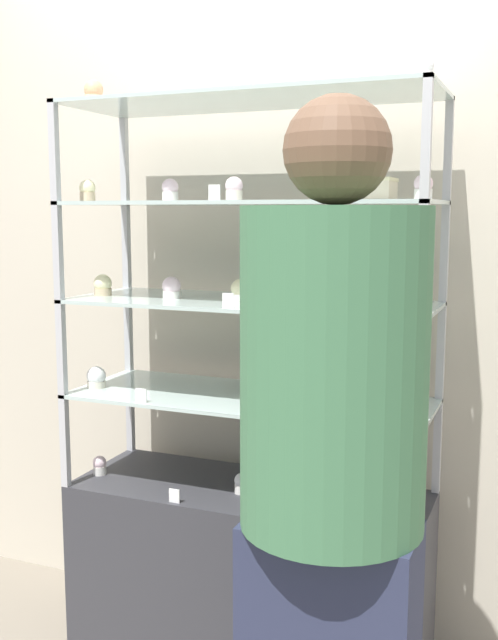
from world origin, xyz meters
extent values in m
cube|color=beige|center=(0.00, 0.36, 1.30)|extent=(8.00, 0.05, 2.60)
cube|color=#333338|center=(0.00, 0.00, 0.32)|extent=(1.17, 0.43, 0.63)
cube|color=#B7B7BC|center=(-0.57, 0.20, 0.79)|extent=(0.02, 0.02, 0.31)
cube|color=#B7B7BC|center=(0.57, 0.20, 0.79)|extent=(0.02, 0.02, 0.31)
cube|color=#B7B7BC|center=(-0.57, -0.20, 0.79)|extent=(0.02, 0.02, 0.31)
cube|color=#B7B7BC|center=(0.57, -0.20, 0.79)|extent=(0.02, 0.02, 0.31)
cube|color=#B2C6C1|center=(0.00, 0.00, 0.94)|extent=(1.17, 0.43, 0.01)
cube|color=#B7B7BC|center=(-0.57, 0.20, 1.10)|extent=(0.02, 0.02, 0.31)
cube|color=#B7B7BC|center=(0.57, 0.20, 1.10)|extent=(0.02, 0.02, 0.31)
cube|color=#B7B7BC|center=(-0.57, -0.20, 1.10)|extent=(0.02, 0.02, 0.31)
cube|color=#B7B7BC|center=(0.57, -0.20, 1.10)|extent=(0.02, 0.02, 0.31)
cube|color=#B2C6C1|center=(0.00, 0.00, 1.25)|extent=(1.17, 0.43, 0.01)
cube|color=#B7B7BC|center=(-0.57, 0.20, 1.41)|extent=(0.02, 0.02, 0.31)
cube|color=#B7B7BC|center=(0.57, 0.20, 1.41)|extent=(0.02, 0.02, 0.31)
cube|color=#B7B7BC|center=(-0.57, -0.20, 1.41)|extent=(0.02, 0.02, 0.31)
cube|color=#B7B7BC|center=(0.57, -0.20, 1.41)|extent=(0.02, 0.02, 0.31)
cube|color=#B2C6C1|center=(0.00, 0.00, 1.56)|extent=(1.17, 0.43, 0.01)
cube|color=#B7B7BC|center=(-0.57, 0.20, 1.72)|extent=(0.02, 0.02, 0.31)
cube|color=#B7B7BC|center=(0.57, 0.20, 1.72)|extent=(0.02, 0.02, 0.31)
cube|color=#B7B7BC|center=(-0.57, -0.20, 1.72)|extent=(0.02, 0.02, 0.31)
cube|color=#B7B7BC|center=(0.57, -0.20, 1.72)|extent=(0.02, 0.02, 0.31)
cube|color=#B2C6C1|center=(0.00, 0.00, 1.87)|extent=(1.17, 0.43, 0.01)
cylinder|color=beige|center=(0.13, 0.05, 0.99)|extent=(0.21, 0.21, 0.10)
cylinder|color=#F4EAB2|center=(0.13, 0.05, 1.05)|extent=(0.22, 0.22, 0.02)
cube|color=beige|center=(0.32, 0.03, 1.59)|extent=(0.24, 0.13, 0.05)
cube|color=#F4EAB2|center=(0.32, 0.03, 1.63)|extent=(0.24, 0.13, 0.01)
cylinder|color=white|center=(-0.53, -0.07, 0.65)|extent=(0.04, 0.04, 0.03)
sphere|color=silver|center=(-0.53, -0.07, 0.67)|extent=(0.05, 0.05, 0.05)
cylinder|color=white|center=(-0.01, -0.04, 0.65)|extent=(0.04, 0.04, 0.03)
sphere|color=white|center=(-0.01, -0.04, 0.67)|extent=(0.05, 0.05, 0.05)
cylinder|color=beige|center=(0.53, -0.05, 0.65)|extent=(0.04, 0.04, 0.03)
sphere|color=#E5996B|center=(0.53, -0.05, 0.67)|extent=(0.05, 0.05, 0.05)
cube|color=white|center=(-0.17, -0.20, 0.65)|extent=(0.04, 0.00, 0.04)
cylinder|color=beige|center=(-0.52, -0.08, 0.95)|extent=(0.06, 0.06, 0.02)
sphere|color=white|center=(-0.52, -0.08, 0.98)|extent=(0.06, 0.06, 0.06)
cylinder|color=beige|center=(0.52, -0.10, 0.95)|extent=(0.06, 0.06, 0.02)
sphere|color=silver|center=(0.52, -0.10, 0.98)|extent=(0.06, 0.06, 0.06)
cube|color=white|center=(-0.28, -0.20, 0.97)|extent=(0.04, 0.00, 0.04)
cylinder|color=#CCB28C|center=(-0.51, -0.05, 1.27)|extent=(0.06, 0.06, 0.02)
sphere|color=#F4EAB2|center=(-0.51, -0.05, 1.30)|extent=(0.06, 0.06, 0.06)
cylinder|color=white|center=(-0.25, -0.04, 1.27)|extent=(0.06, 0.06, 0.02)
sphere|color=silver|center=(-0.25, -0.04, 1.30)|extent=(0.06, 0.06, 0.06)
cylinder|color=white|center=(-0.01, -0.03, 1.27)|extent=(0.06, 0.06, 0.02)
sphere|color=#F4EAB2|center=(-0.01, -0.03, 1.30)|extent=(0.06, 0.06, 0.06)
cylinder|color=#CCB28C|center=(0.27, -0.08, 1.27)|extent=(0.06, 0.06, 0.02)
sphere|color=#E5996B|center=(0.27, -0.08, 1.30)|extent=(0.06, 0.06, 0.06)
cylinder|color=white|center=(0.52, -0.07, 1.27)|extent=(0.06, 0.06, 0.02)
sphere|color=white|center=(0.52, -0.07, 1.30)|extent=(0.06, 0.06, 0.06)
cube|color=white|center=(0.02, -0.20, 1.28)|extent=(0.04, 0.00, 0.04)
cylinder|color=#CCB28C|center=(-0.54, -0.08, 1.58)|extent=(0.05, 0.05, 0.03)
sphere|color=#F4EAB2|center=(-0.54, -0.08, 1.61)|extent=(0.05, 0.05, 0.05)
cylinder|color=white|center=(-0.25, -0.05, 1.58)|extent=(0.05, 0.05, 0.03)
sphere|color=silver|center=(-0.25, -0.05, 1.61)|extent=(0.05, 0.05, 0.05)
cylinder|color=beige|center=(-0.01, -0.10, 1.58)|extent=(0.05, 0.05, 0.03)
sphere|color=silver|center=(-0.01, -0.10, 1.61)|extent=(0.05, 0.05, 0.05)
cylinder|color=white|center=(0.54, -0.04, 1.58)|extent=(0.05, 0.05, 0.03)
sphere|color=silver|center=(0.54, -0.04, 1.61)|extent=(0.05, 0.05, 0.05)
cube|color=white|center=(-0.03, -0.20, 1.59)|extent=(0.04, 0.00, 0.04)
cylinder|color=#CCB28C|center=(-0.51, -0.07, 1.89)|extent=(0.06, 0.06, 0.03)
sphere|color=#E5996B|center=(-0.51, -0.07, 1.92)|extent=(0.06, 0.06, 0.06)
cylinder|color=white|center=(0.01, -0.07, 1.89)|extent=(0.06, 0.06, 0.03)
sphere|color=white|center=(0.01, -0.07, 1.92)|extent=(0.06, 0.06, 0.06)
cylinder|color=white|center=(0.53, -0.07, 1.89)|extent=(0.06, 0.06, 0.03)
sphere|color=white|center=(0.53, -0.07, 1.92)|extent=(0.06, 0.06, 0.06)
cube|color=white|center=(0.38, -0.20, 1.90)|extent=(0.04, 0.00, 0.04)
cylinder|color=#3F724C|center=(0.45, -0.60, 1.19)|extent=(0.42, 0.42, 0.72)
sphere|color=brown|center=(0.45, -0.60, 1.66)|extent=(0.23, 0.23, 0.23)
camera|label=1|loc=(0.89, -2.17, 1.53)|focal=42.00mm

